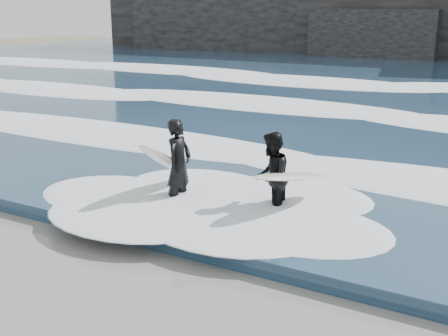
{
  "coord_description": "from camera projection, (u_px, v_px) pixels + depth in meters",
  "views": [
    {
      "loc": [
        4.23,
        -4.35,
        4.17
      ],
      "look_at": [
        -1.19,
        5.23,
        1.0
      ],
      "focal_mm": 45.0,
      "sensor_mm": 36.0,
      "label": 1
    }
  ],
  "objects": [
    {
      "name": "foam_near",
      "position": [
        338.0,
        161.0,
        14.21
      ],
      "size": [
        60.0,
        3.2,
        0.2
      ],
      "primitive_type": "ellipsoid",
      "color": "white",
      "rests_on": "sea"
    },
    {
      "name": "foam_mid",
      "position": [
        401.0,
        116.0,
        20.06
      ],
      "size": [
        60.0,
        4.0,
        0.24
      ],
      "primitive_type": "ellipsoid",
      "color": "white",
      "rests_on": "sea"
    },
    {
      "name": "foam_far",
      "position": [
        443.0,
        85.0,
        27.58
      ],
      "size": [
        60.0,
        4.8,
        0.3
      ],
      "primitive_type": "ellipsoid",
      "color": "white",
      "rests_on": "sea"
    },
    {
      "name": "surfer_left",
      "position": [
        177.0,
        164.0,
        11.79
      ],
      "size": [
        1.04,
        1.92,
        1.96
      ],
      "color": "black",
      "rests_on": "ground"
    },
    {
      "name": "surfer_right",
      "position": [
        273.0,
        177.0,
        11.17
      ],
      "size": [
        1.42,
        2.23,
        1.81
      ],
      "color": "black",
      "rests_on": "ground"
    }
  ]
}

